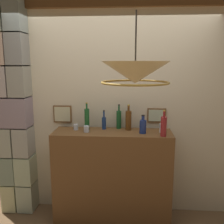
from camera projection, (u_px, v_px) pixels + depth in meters
panelled_rear_partition at (114, 103)px, 3.20m from camera, size 3.01×0.15×2.74m
stone_pillar at (15, 112)px, 3.18m from camera, size 0.43×0.31×2.67m
bar_shelf_unit at (112, 176)px, 3.09m from camera, size 1.42×0.42×1.14m
liquor_bottle_gin at (143, 126)px, 2.89m from camera, size 0.08×0.08×0.22m
liquor_bottle_rum at (104, 122)px, 3.08m from camera, size 0.05×0.05×0.24m
liquor_bottle_brandy at (87, 119)px, 3.05m from camera, size 0.06×0.06×0.34m
liquor_bottle_sherry at (128, 120)px, 3.04m from camera, size 0.07×0.07×0.31m
liquor_bottle_vermouth at (119, 119)px, 3.11m from camera, size 0.06×0.06×0.31m
liquor_bottle_whiskey at (164, 126)px, 2.77m from camera, size 0.07×0.07×0.30m
glass_tumbler_rocks at (162, 128)px, 2.94m from camera, size 0.07×0.07×0.10m
glass_tumbler_highball at (86, 129)px, 2.96m from camera, size 0.06×0.06×0.08m
glass_tumbler_shot at (76, 127)px, 3.06m from camera, size 0.06×0.06×0.07m
pendant_lamp at (135, 73)px, 1.88m from camera, size 0.52×0.52×0.53m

